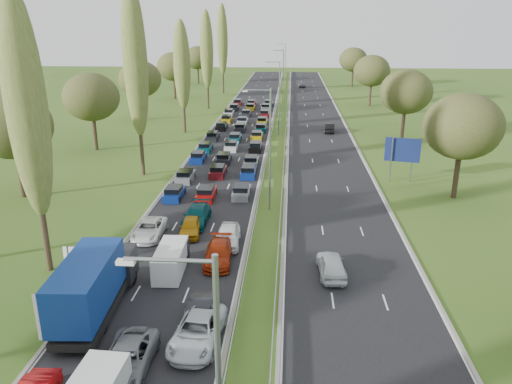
# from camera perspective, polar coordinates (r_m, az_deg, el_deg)

# --- Properties ---
(ground) EXTENTS (260.00, 260.00, 0.00)m
(ground) POSITION_cam_1_polar(r_m,az_deg,el_deg) (85.56, 2.65, 6.81)
(ground) COLOR #31551A
(ground) RESTS_ON ground
(near_carriageway) EXTENTS (10.50, 215.00, 0.04)m
(near_carriageway) POSITION_cam_1_polar(r_m,az_deg,el_deg) (88.41, -1.72, 7.21)
(near_carriageway) COLOR black
(near_carriageway) RESTS_ON ground
(far_carriageway) EXTENTS (10.50, 215.00, 0.04)m
(far_carriageway) POSITION_cam_1_polar(r_m,az_deg,el_deg) (88.12, 7.11, 7.04)
(far_carriageway) COLOR black
(far_carriageway) RESTS_ON ground
(central_reservation) EXTENTS (2.36, 215.00, 0.32)m
(central_reservation) POSITION_cam_1_polar(r_m,az_deg,el_deg) (87.90, 2.69, 7.50)
(central_reservation) COLOR gray
(central_reservation) RESTS_ON ground
(lamp_columns) EXTENTS (0.18, 140.18, 12.00)m
(lamp_columns) POSITION_cam_1_polar(r_m,az_deg,el_deg) (82.54, 2.67, 10.60)
(lamp_columns) COLOR gray
(lamp_columns) RESTS_ON ground
(poplar_row) EXTENTS (2.80, 127.80, 22.44)m
(poplar_row) POSITION_cam_1_polar(r_m,az_deg,el_deg) (74.23, -10.30, 14.37)
(poplar_row) COLOR #2D2116
(poplar_row) RESTS_ON ground
(woodland_left) EXTENTS (8.00, 166.00, 11.10)m
(woodland_left) POSITION_cam_1_polar(r_m,az_deg,el_deg) (72.82, -19.30, 9.83)
(woodland_left) COLOR #2D2116
(woodland_left) RESTS_ON ground
(woodland_right) EXTENTS (8.00, 153.00, 11.10)m
(woodland_right) POSITION_cam_1_polar(r_m,az_deg,el_deg) (73.21, 18.14, 9.99)
(woodland_right) COLOR #2D2116
(woodland_right) RESTS_ON ground
(traffic_queue_fill) EXTENTS (9.15, 67.51, 0.80)m
(traffic_queue_fill) POSITION_cam_1_polar(r_m,az_deg,el_deg) (83.38, -2.07, 6.81)
(traffic_queue_fill) COLOR navy
(traffic_queue_fill) RESTS_ON ground
(near_car_2) EXTENTS (2.41, 5.12, 1.42)m
(near_car_2) POSITION_cam_1_polar(r_m,az_deg,el_deg) (44.39, -12.09, -4.18)
(near_car_2) COLOR white
(near_car_2) RESTS_ON near_carriageway
(near_car_6) EXTENTS (2.54, 5.45, 1.51)m
(near_car_6) POSITION_cam_1_polar(r_m,az_deg,el_deg) (28.79, -14.56, -18.00)
(near_car_6) COLOR slate
(near_car_6) RESTS_ON near_carriageway
(near_car_7) EXTENTS (2.27, 5.41, 1.56)m
(near_car_7) POSITION_cam_1_polar(r_m,az_deg,el_deg) (46.54, -6.83, -2.69)
(near_car_7) COLOR #044045
(near_car_7) RESTS_ON near_carriageway
(near_car_8) EXTENTS (2.05, 4.46, 1.48)m
(near_car_8) POSITION_cam_1_polar(r_m,az_deg,el_deg) (44.30, -7.48, -3.91)
(near_car_8) COLOR #B27A0B
(near_car_8) RESTS_ON near_carriageway
(near_car_9) EXTENTS (1.62, 4.34, 1.42)m
(near_car_9) POSITION_cam_1_polar(r_m,az_deg,el_deg) (31.99, -6.46, -13.46)
(near_car_9) COLOR #222227
(near_car_9) RESTS_ON near_carriageway
(near_car_10) EXTENTS (3.04, 5.80, 1.56)m
(near_car_10) POSITION_cam_1_polar(r_m,az_deg,el_deg) (30.18, -6.69, -15.50)
(near_car_10) COLOR silver
(near_car_10) RESTS_ON near_carriageway
(near_car_11) EXTENTS (2.29, 5.14, 1.47)m
(near_car_11) POSITION_cam_1_polar(r_m,az_deg,el_deg) (39.09, -4.31, -7.01)
(near_car_11) COLOR #952409
(near_car_11) RESTS_ON near_carriageway
(near_car_12) EXTENTS (2.11, 4.81, 1.61)m
(near_car_12) POSITION_cam_1_polar(r_m,az_deg,el_deg) (41.95, -3.18, -5.01)
(near_car_12) COLOR white
(near_car_12) RESTS_ON near_carriageway
(far_car_0) EXTENTS (2.18, 4.82, 1.61)m
(far_car_0) POSITION_cam_1_polar(r_m,az_deg,el_deg) (37.51, 8.63, -8.23)
(far_car_0) COLOR silver
(far_car_0) RESTS_ON far_carriageway
(far_car_1) EXTENTS (1.90, 4.62, 1.49)m
(far_car_1) POSITION_cam_1_polar(r_m,az_deg,el_deg) (86.48, 8.40, 7.28)
(far_car_1) COLOR black
(far_car_1) RESTS_ON far_carriageway
(far_car_2) EXTENTS (2.38, 4.77, 1.30)m
(far_car_2) POSITION_cam_1_polar(r_m,az_deg,el_deg) (147.86, 5.25, 12.09)
(far_car_2) COLOR slate
(far_car_2) RESTS_ON far_carriageway
(blue_lorry) EXTENTS (2.72, 9.78, 4.13)m
(blue_lorry) POSITION_cam_1_polar(r_m,az_deg,el_deg) (33.50, -18.06, -10.00)
(blue_lorry) COLOR black
(blue_lorry) RESTS_ON near_carriageway
(white_van_rear) EXTENTS (1.92, 4.91, 1.97)m
(white_van_rear) POSITION_cam_1_polar(r_m,az_deg,el_deg) (38.09, -9.65, -7.54)
(white_van_rear) COLOR silver
(white_van_rear) RESTS_ON near_carriageway
(info_sign) EXTENTS (1.50, 0.16, 2.10)m
(info_sign) POSITION_cam_1_polar(r_m,az_deg,el_deg) (39.54, -20.13, -6.89)
(info_sign) COLOR gray
(info_sign) RESTS_ON ground
(direction_sign) EXTENTS (3.92, 0.98, 5.20)m
(direction_sign) POSITION_cam_1_polar(r_m,az_deg,el_deg) (60.22, 16.39, 4.42)
(direction_sign) COLOR gray
(direction_sign) RESTS_ON ground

